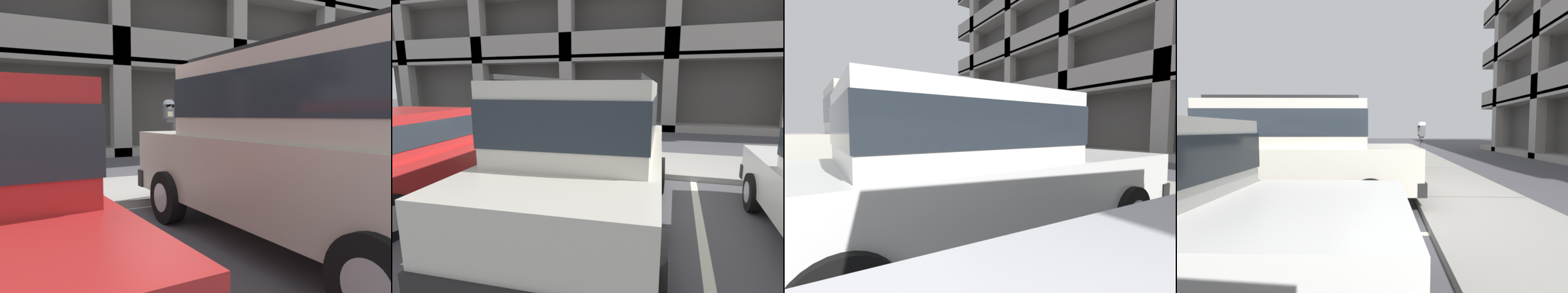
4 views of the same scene
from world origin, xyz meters
TOP-DOWN VIEW (x-y plane):
  - ground_plane at (0.00, 0.00)m, footprint 80.00×80.00m
  - sidewalk at (0.00, 1.30)m, footprint 40.00×2.20m
  - parking_stall_lines at (1.58, -1.40)m, footprint 12.76×4.80m
  - silver_suv at (0.10, -2.18)m, footprint 2.18×4.87m
  - parking_meter_near at (-0.29, 0.35)m, footprint 0.35×0.12m
  - fire_hydrant at (4.57, 0.65)m, footprint 0.30×0.30m

SIDE VIEW (x-z plane):
  - ground_plane at x=0.00m, z-range -0.10..0.00m
  - parking_stall_lines at x=1.58m, z-range 0.00..0.01m
  - sidewalk at x=0.00m, z-range 0.00..0.12m
  - fire_hydrant at x=4.57m, z-range 0.11..0.81m
  - silver_suv at x=0.10m, z-range 0.07..2.11m
  - parking_meter_near at x=-0.29m, z-range 0.48..1.97m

